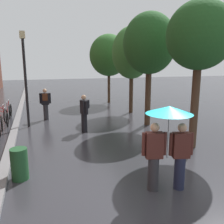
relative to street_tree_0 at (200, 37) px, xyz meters
name	(u,v)px	position (x,y,z in m)	size (l,w,h in m)	color
ground_plane	(139,192)	(-3.14, -2.25, -3.87)	(80.00, 80.00, 0.00)	#2D2D33
kerb_strip	(19,114)	(-6.34, 7.75, -3.81)	(0.30, 36.00, 0.12)	slate
street_tree_0	(200,37)	(0.00, 0.00, 0.00)	(2.24, 2.24, 5.08)	#473323
street_tree_1	(150,44)	(-0.15, 3.36, -0.01)	(2.47, 2.47, 5.31)	#473323
street_tree_2	(132,53)	(0.21, 6.32, -0.31)	(2.35, 2.35, 5.10)	#473323
street_tree_3	(109,55)	(0.04, 10.29, -0.34)	(2.87, 2.87, 5.08)	#473323
parked_bicycle_8	(1,110)	(-7.26, 7.55, -3.50)	(1.09, 0.71, 0.96)	black
couple_under_umbrella	(168,136)	(-2.47, -2.32, -2.52)	(1.21, 1.09, 2.06)	#2D2D33
street_lamp_post	(25,73)	(-5.74, 4.73, -1.31)	(0.24, 0.24, 4.39)	black
litter_bin	(19,164)	(-5.87, -0.69, -3.45)	(0.44, 0.44, 0.85)	#1E4C28
pedestrian_walking_midground	(45,103)	(-4.87, 5.96, -2.98)	(0.59, 0.35, 1.68)	#2D2D33
pedestrian_walking_far	(84,112)	(-3.35, 3.10, -2.99)	(0.38, 0.58, 1.65)	black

